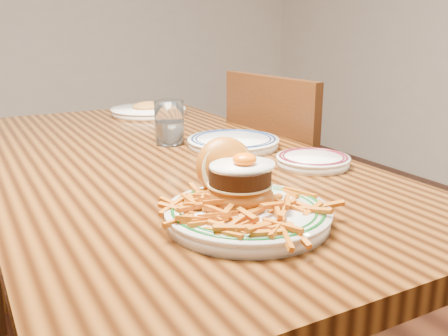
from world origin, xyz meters
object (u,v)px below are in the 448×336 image
main_plate (244,200)px  side_plate (313,160)px  chair_right (294,198)px  table (158,188)px

main_plate → side_plate: (0.33, 0.22, -0.02)m
chair_right → side_plate: 0.55m
table → side_plate: size_ratio=8.96×
table → main_plate: 0.51m
table → main_plate: bearing=-93.3°
table → chair_right: size_ratio=1.73×
main_plate → side_plate: main_plate is taller
side_plate → main_plate: bearing=-165.3°
chair_right → side_plate: (-0.25, -0.40, 0.27)m
table → side_plate: 0.42m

